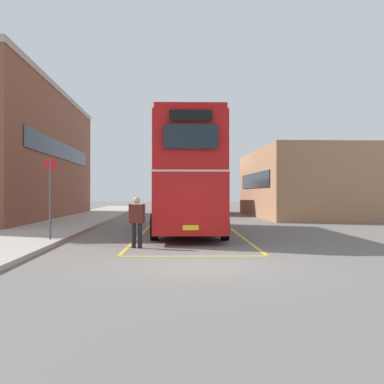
% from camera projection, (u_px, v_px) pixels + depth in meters
% --- Properties ---
extents(ground_plane, '(135.60, 135.60, 0.00)m').
position_uv_depth(ground_plane, '(183.00, 224.00, 25.04)').
color(ground_plane, '#66605B').
extents(sidewalk_left, '(4.00, 57.60, 0.14)m').
position_uv_depth(sidewalk_left, '(77.00, 220.00, 27.11)').
color(sidewalk_left, '#A39E93').
rests_on(sidewalk_left, ground).
extents(brick_building_left, '(5.72, 21.15, 8.80)m').
position_uv_depth(brick_building_left, '(21.00, 154.00, 29.72)').
color(brick_building_left, brown).
rests_on(brick_building_left, ground).
extents(depot_building_right, '(7.16, 13.40, 4.89)m').
position_uv_depth(depot_building_right, '(302.00, 184.00, 32.53)').
color(depot_building_right, '#AD7A56').
rests_on(depot_building_right, ground).
extents(double_decker_bus, '(3.13, 10.91, 4.75)m').
position_uv_depth(double_decker_bus, '(189.00, 176.00, 19.59)').
color(double_decker_bus, black).
rests_on(double_decker_bus, ground).
extents(single_deck_bus, '(2.86, 8.53, 3.02)m').
position_uv_depth(single_deck_bus, '(206.00, 194.00, 37.23)').
color(single_deck_bus, black).
rests_on(single_deck_bus, ground).
extents(pedestrian_boarding, '(0.54, 0.33, 1.63)m').
position_uv_depth(pedestrian_boarding, '(137.00, 219.00, 13.95)').
color(pedestrian_boarding, black).
rests_on(pedestrian_boarding, ground).
extents(bus_stop_sign, '(0.44, 0.08, 2.83)m').
position_uv_depth(bus_stop_sign, '(50.00, 191.00, 15.26)').
color(bus_stop_sign, '#4C4C51').
rests_on(bus_stop_sign, sidewalk_left).
extents(bay_marking_yellow, '(4.65, 12.96, 0.01)m').
position_uv_depth(bay_marking_yellow, '(190.00, 237.00, 17.60)').
color(bay_marking_yellow, gold).
rests_on(bay_marking_yellow, ground).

